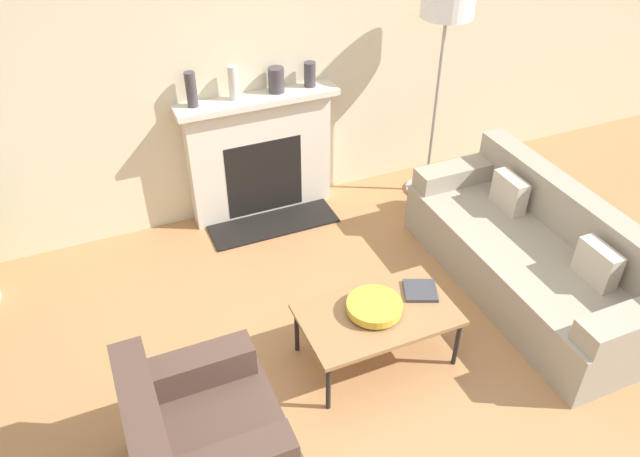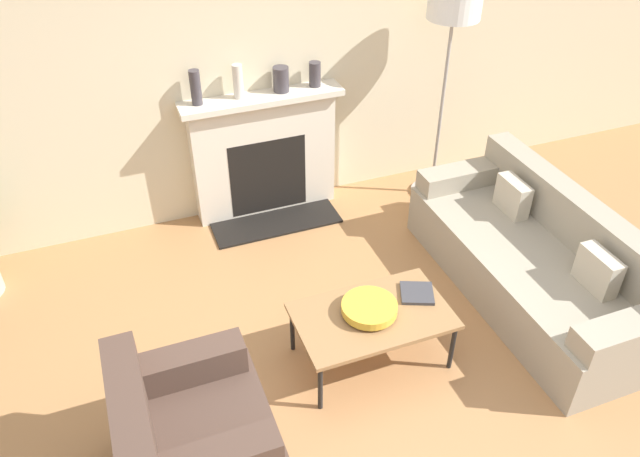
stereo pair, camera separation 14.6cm
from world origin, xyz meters
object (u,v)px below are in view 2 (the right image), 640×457
at_px(fireplace, 265,156).
at_px(mantel_vase_center_left, 238,81).
at_px(armchair_near, 192,440).
at_px(floor_lamp, 452,26).
at_px(bowl, 369,308).
at_px(mantel_vase_left, 196,88).
at_px(coffee_table, 372,317).
at_px(book, 417,293).
at_px(couch, 536,261).
at_px(mantel_vase_center_right, 281,79).
at_px(mantel_vase_right, 315,74).

relative_size(fireplace, mantel_vase_center_left, 4.92).
distance_m(armchair_near, floor_lamp, 3.72).
bearing_deg(fireplace, bowl, -87.06).
height_order(mantel_vase_left, mantel_vase_center_left, mantel_vase_left).
bearing_deg(fireplace, floor_lamp, -11.08).
distance_m(coffee_table, book, 0.37).
bearing_deg(armchair_near, mantel_vase_left, -14.65).
relative_size(couch, armchair_near, 2.53).
distance_m(coffee_table, mantel_vase_center_right, 2.20).
relative_size(mantel_vase_left, mantel_vase_right, 1.36).
height_order(coffee_table, mantel_vase_right, mantel_vase_right).
height_order(armchair_near, mantel_vase_right, mantel_vase_right).
bearing_deg(book, mantel_vase_left, 140.11).
xyz_separation_m(book, mantel_vase_right, (0.00, 1.97, 0.80)).
relative_size(fireplace, book, 4.82).
distance_m(mantel_vase_center_right, mantel_vase_right, 0.30).
bearing_deg(mantel_vase_center_left, coffee_table, -81.59).
distance_m(fireplace, mantel_vase_center_right, 0.71).
height_order(bowl, mantel_vase_center_right, mantel_vase_center_right).
xyz_separation_m(coffee_table, bowl, (-0.02, 0.02, 0.08)).
height_order(armchair_near, book, armchair_near).
height_order(bowl, mantel_vase_center_left, mantel_vase_center_left).
xyz_separation_m(fireplace, armchair_near, (-1.18, -2.47, -0.23)).
xyz_separation_m(bowl, mantel_vase_right, (0.38, 2.01, 0.77)).
bearing_deg(mantel_vase_center_right, book, -81.35).
xyz_separation_m(mantel_vase_center_left, mantel_vase_right, (0.66, 0.00, -0.04)).
bearing_deg(armchair_near, couch, -76.84).
xyz_separation_m(floor_lamp, mantel_vase_center_left, (-1.74, 0.32, -0.34)).
bearing_deg(couch, book, -83.64).
xyz_separation_m(armchair_near, coffee_table, (1.30, 0.46, 0.06)).
bearing_deg(fireplace, book, -76.14).
bearing_deg(mantel_vase_right, armchair_near, -123.68).
xyz_separation_m(fireplace, bowl, (0.10, -2.00, -0.09)).
height_order(fireplace, coffee_table, fireplace).
distance_m(fireplace, armchair_near, 2.75).
height_order(bowl, mantel_vase_left, mantel_vase_left).
relative_size(coffee_table, mantel_vase_center_right, 4.92).
distance_m(bowl, mantel_vase_right, 2.19).
relative_size(floor_lamp, mantel_vase_left, 6.74).
bearing_deg(couch, bowl, -83.41).
xyz_separation_m(fireplace, floor_lamp, (1.56, -0.31, 1.06)).
relative_size(mantel_vase_left, mantel_vase_center_left, 1.01).
bearing_deg(floor_lamp, armchair_near, -141.59).
xyz_separation_m(book, mantel_vase_center_right, (-0.30, 1.97, 0.80)).
bearing_deg(bowl, mantel_vase_left, 107.31).
xyz_separation_m(couch, book, (-1.09, -0.12, 0.13)).
xyz_separation_m(coffee_table, mantel_vase_left, (-0.65, 2.03, 0.89)).
bearing_deg(couch, mantel_vase_left, -131.36).
height_order(floor_lamp, mantel_vase_right, floor_lamp).
bearing_deg(book, mantel_vase_center_left, 131.60).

